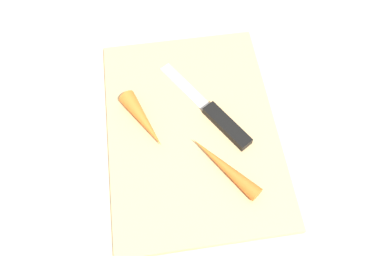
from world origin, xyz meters
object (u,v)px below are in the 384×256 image
Objects in this scene: cutting_board at (192,130)px; knife at (221,120)px; carrot_short at (143,120)px; carrot_long at (224,166)px.

knife reaches higher than cutting_board.
carrot_short is 0.84× the size of carrot_long.
carrot_short is at bearing 51.42° from knife.
cutting_board is 0.08m from carrot_long.
carrot_short is at bearing 76.66° from cutting_board.
knife is at bearing -45.03° from carrot_long.
carrot_short reaches higher than carrot_long.
carrot_short is (0.01, 0.12, 0.01)m from knife.
cutting_board is 3.44× the size of carrot_short.
knife is (0.00, -0.05, 0.01)m from cutting_board.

